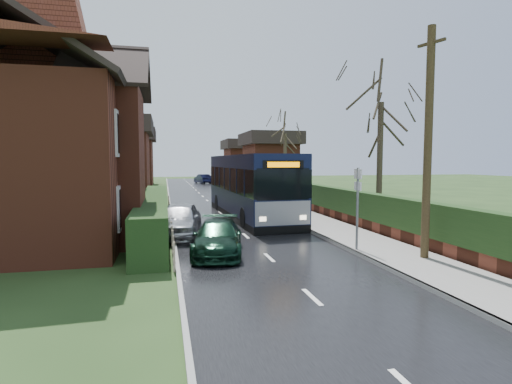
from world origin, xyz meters
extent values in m
plane|color=#334F22|center=(0.00, 0.00, 0.00)|extent=(140.00, 140.00, 0.00)
cube|color=black|center=(0.00, 10.00, 0.01)|extent=(6.00, 100.00, 0.02)
cube|color=slate|center=(4.25, 10.00, 0.07)|extent=(2.50, 100.00, 0.14)
cube|color=gray|center=(3.05, 10.00, 0.07)|extent=(0.12, 100.00, 0.14)
cube|color=gray|center=(-3.05, 10.00, 0.05)|extent=(0.12, 100.00, 0.10)
cube|color=#193313|center=(-3.90, 5.00, 0.80)|extent=(1.20, 16.00, 1.60)
cube|color=brown|center=(5.80, 10.00, 0.30)|extent=(0.30, 50.00, 0.60)
cube|color=#193313|center=(5.80, 10.00, 1.20)|extent=(0.60, 50.00, 1.20)
cube|color=brown|center=(-9.00, 5.00, 3.00)|extent=(8.00, 14.00, 6.00)
cube|color=brown|center=(-5.50, 2.00, 3.00)|extent=(2.50, 4.00, 6.00)
cube|color=brown|center=(-8.00, 9.00, 9.20)|extent=(0.90, 1.40, 2.20)
cube|color=silver|center=(-4.95, 0.00, 1.60)|extent=(0.08, 1.20, 1.60)
cube|color=black|center=(-4.92, 0.00, 1.60)|extent=(0.03, 0.95, 1.35)
cube|color=silver|center=(-4.95, 0.00, 4.20)|extent=(0.08, 1.20, 1.60)
cube|color=black|center=(-4.92, 0.00, 4.20)|extent=(0.03, 0.95, 1.35)
cube|color=silver|center=(-4.95, 4.00, 1.60)|extent=(0.08, 1.20, 1.60)
cube|color=black|center=(-4.92, 4.00, 1.60)|extent=(0.03, 0.95, 1.35)
cube|color=silver|center=(-4.95, 4.00, 4.20)|extent=(0.08, 1.20, 1.60)
cube|color=black|center=(-4.92, 4.00, 4.20)|extent=(0.03, 0.95, 1.35)
cube|color=silver|center=(-4.95, 8.00, 1.60)|extent=(0.08, 1.20, 1.60)
cube|color=black|center=(-4.92, 8.00, 1.60)|extent=(0.03, 0.95, 1.35)
cube|color=silver|center=(-4.95, 8.00, 4.20)|extent=(0.08, 1.20, 1.60)
cube|color=black|center=(-4.92, 8.00, 4.20)|extent=(0.03, 0.95, 1.35)
cube|color=silver|center=(-4.95, 10.50, 1.60)|extent=(0.08, 1.20, 1.60)
cube|color=black|center=(-4.92, 10.50, 1.60)|extent=(0.03, 0.95, 1.35)
cube|color=silver|center=(-4.95, 10.50, 4.20)|extent=(0.08, 1.20, 1.60)
cube|color=black|center=(-4.92, 10.50, 4.20)|extent=(0.03, 0.95, 1.35)
cube|color=black|center=(1.43, 7.83, 0.99)|extent=(3.16, 11.88, 1.22)
cube|color=black|center=(1.43, 7.83, 2.24)|extent=(3.18, 11.88, 1.28)
cube|color=black|center=(1.43, 7.83, 3.23)|extent=(3.16, 11.88, 0.71)
cube|color=black|center=(1.43, 7.83, 0.19)|extent=(3.16, 11.88, 0.37)
cube|color=gray|center=(1.67, 2.00, 0.96)|extent=(2.57, 0.23, 1.07)
cube|color=black|center=(1.67, 1.97, 2.25)|extent=(2.41, 0.18, 1.39)
cube|color=black|center=(1.67, 1.97, 3.11)|extent=(1.88, 0.16, 0.37)
cube|color=#FF8C00|center=(1.68, 1.93, 3.11)|extent=(1.47, 0.10, 0.24)
cube|color=black|center=(1.67, 1.99, 0.24)|extent=(2.63, 0.25, 0.32)
cube|color=#FFF2CC|center=(0.74, 1.90, 0.75)|extent=(0.30, 0.06, 0.19)
cube|color=#FFF2CC|center=(2.61, 1.97, 0.75)|extent=(0.30, 0.06, 0.19)
cylinder|color=black|center=(0.38, 4.01, 0.51)|extent=(0.34, 1.04, 1.03)
cylinder|color=black|center=(2.80, 4.11, 0.51)|extent=(0.34, 1.04, 1.03)
cylinder|color=black|center=(0.07, 11.55, 0.51)|extent=(0.34, 1.04, 1.03)
cylinder|color=black|center=(2.48, 11.65, 0.51)|extent=(0.34, 1.04, 1.03)
imported|color=silver|center=(-2.80, 2.55, 0.74)|extent=(2.38, 4.57, 1.48)
imported|color=black|center=(-1.60, -1.00, 0.59)|extent=(2.33, 4.27, 1.17)
imported|color=black|center=(2.00, 43.28, 0.68)|extent=(2.38, 4.35, 1.36)
cylinder|color=slate|center=(3.20, -1.99, 1.52)|extent=(0.09, 0.09, 3.03)
cube|color=white|center=(3.20, -1.99, 2.81)|extent=(0.08, 0.46, 0.35)
cube|color=white|center=(3.20, -1.99, 2.38)|extent=(0.07, 0.41, 0.30)
cylinder|color=#332816|center=(4.80, -3.55, 3.73)|extent=(0.26, 0.26, 7.47)
cube|color=#332816|center=(4.80, -3.55, 6.94)|extent=(0.38, 0.94, 0.09)
cylinder|color=#32281D|center=(7.67, 4.29, 3.16)|extent=(0.30, 0.30, 6.32)
cylinder|color=#392F22|center=(7.72, 21.38, 2.92)|extent=(0.31, 0.31, 5.83)
cylinder|color=#382A21|center=(-12.56, 16.21, 3.59)|extent=(0.33, 0.33, 7.17)
camera|label=1|loc=(-3.38, -14.75, 3.26)|focal=28.00mm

